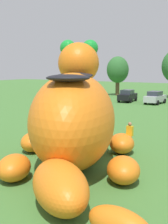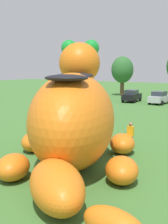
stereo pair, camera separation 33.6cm
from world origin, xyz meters
name	(u,v)px [view 1 (the left image)]	position (x,y,z in m)	size (l,w,h in m)	color
ground_plane	(64,164)	(0.00, 0.00, 0.00)	(160.00, 160.00, 0.00)	#427533
giant_inflatable_creature	(73,118)	(0.47, 0.21, 2.40)	(10.67, 10.91, 6.57)	orange
car_black	(127,96)	(-9.28, 27.54, 0.86)	(2.29, 4.27, 1.72)	black
car_silver	(155,97)	(-5.08, 27.29, 0.86)	(2.02, 4.14, 1.72)	#B7BABF
tree_far_left	(72,69)	(-25.02, 36.14, 4.51)	(3.88, 3.88, 6.89)	brown
tree_left	(118,70)	(-14.94, 35.55, 4.42)	(3.81, 3.81, 6.75)	brown
spectator_mid_field	(102,109)	(-5.64, 13.73, 0.85)	(0.38, 0.26, 1.71)	black
spectator_by_cars	(96,129)	(-1.15, 5.08, 0.85)	(0.38, 0.26, 1.71)	black
spectator_wandering	(74,123)	(-3.55, 5.96, 0.85)	(0.38, 0.26, 1.71)	black
spectator_far_side	(130,136)	(1.71, 4.23, 0.85)	(0.38, 0.26, 1.71)	#726656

